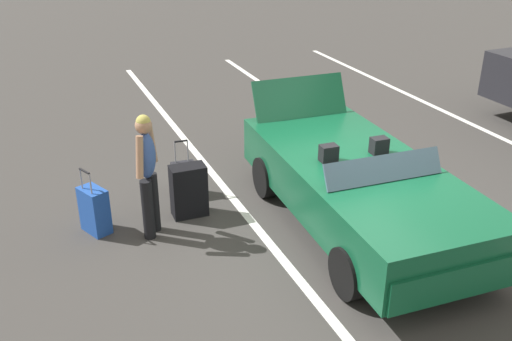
{
  "coord_description": "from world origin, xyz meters",
  "views": [
    {
      "loc": [
        5.64,
        -3.83,
        3.99
      ],
      "look_at": [
        -0.69,
        -1.17,
        0.75
      ],
      "focal_mm": 40.49,
      "sensor_mm": 36.0,
      "label": 1
    }
  ],
  "objects_px": {
    "suitcase_large_black": "(189,191)",
    "suitcase_small_carryon": "(184,178)",
    "suitcase_medium_bright": "(95,210)",
    "traveler_person": "(147,169)",
    "convertible_car": "(367,194)"
  },
  "relations": [
    {
      "from": "convertible_car",
      "to": "suitcase_small_carryon",
      "type": "relative_size",
      "value": 5.09
    },
    {
      "from": "suitcase_small_carryon",
      "to": "suitcase_large_black",
      "type": "bearing_deg",
      "value": -5.17
    },
    {
      "from": "suitcase_medium_bright",
      "to": "traveler_person",
      "type": "xyz_separation_m",
      "value": [
        0.35,
        0.67,
        0.62
      ]
    },
    {
      "from": "suitcase_medium_bright",
      "to": "traveler_person",
      "type": "distance_m",
      "value": 0.97
    },
    {
      "from": "convertible_car",
      "to": "suitcase_large_black",
      "type": "xyz_separation_m",
      "value": [
        -1.39,
        -1.95,
        -0.22
      ]
    },
    {
      "from": "suitcase_large_black",
      "to": "suitcase_medium_bright",
      "type": "height_order",
      "value": "suitcase_medium_bright"
    },
    {
      "from": "suitcase_large_black",
      "to": "suitcase_small_carryon",
      "type": "height_order",
      "value": "suitcase_small_carryon"
    },
    {
      "from": "suitcase_small_carryon",
      "to": "convertible_car",
      "type": "bearing_deg",
      "value": 46.89
    },
    {
      "from": "suitcase_medium_bright",
      "to": "suitcase_small_carryon",
      "type": "relative_size",
      "value": 1.09
    },
    {
      "from": "traveler_person",
      "to": "convertible_car",
      "type": "bearing_deg",
      "value": 10.42
    },
    {
      "from": "suitcase_medium_bright",
      "to": "suitcase_small_carryon",
      "type": "distance_m",
      "value": 1.49
    },
    {
      "from": "suitcase_medium_bright",
      "to": "suitcase_small_carryon",
      "type": "xyz_separation_m",
      "value": [
        -0.58,
        1.37,
        -0.06
      ]
    },
    {
      "from": "suitcase_large_black",
      "to": "traveler_person",
      "type": "relative_size",
      "value": 0.45
    },
    {
      "from": "convertible_car",
      "to": "traveler_person",
      "type": "height_order",
      "value": "traveler_person"
    },
    {
      "from": "suitcase_small_carryon",
      "to": "suitcase_medium_bright",
      "type": "bearing_deg",
      "value": -62.53
    }
  ]
}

